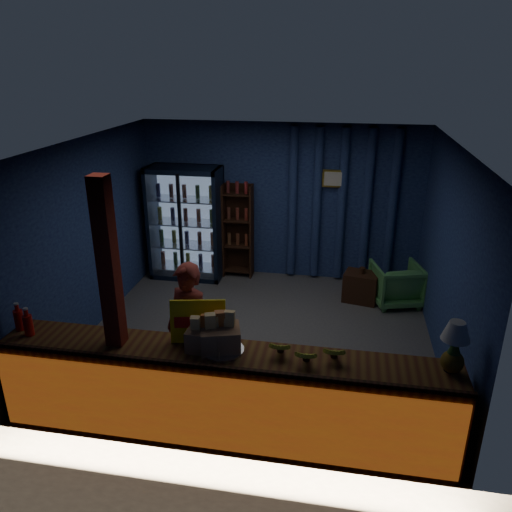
# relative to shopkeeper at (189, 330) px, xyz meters

# --- Properties ---
(ground) EXTENTS (4.60, 4.60, 0.00)m
(ground) POSITION_rel_shopkeeper_xyz_m (0.53, 1.26, -0.77)
(ground) COLOR #515154
(ground) RESTS_ON ground
(room_walls) EXTENTS (4.60, 4.60, 4.60)m
(room_walls) POSITION_rel_shopkeeper_xyz_m (0.53, 1.26, 0.80)
(room_walls) COLOR navy
(room_walls) RESTS_ON ground
(counter) EXTENTS (4.40, 0.57, 0.99)m
(counter) POSITION_rel_shopkeeper_xyz_m (0.53, -0.65, -0.29)
(counter) COLOR brown
(counter) RESTS_ON ground
(support_post) EXTENTS (0.16, 0.16, 2.60)m
(support_post) POSITION_rel_shopkeeper_xyz_m (-0.52, -0.64, 0.53)
(support_post) COLOR maroon
(support_post) RESTS_ON ground
(beverage_cooler) EXTENTS (1.20, 0.62, 1.90)m
(beverage_cooler) POSITION_rel_shopkeeper_xyz_m (-1.02, 3.17, 0.16)
(beverage_cooler) COLOR black
(beverage_cooler) RESTS_ON ground
(bottle_shelf) EXTENTS (0.50, 0.28, 1.60)m
(bottle_shelf) POSITION_rel_shopkeeper_xyz_m (-0.17, 3.31, 0.02)
(bottle_shelf) COLOR #3B1D12
(bottle_shelf) RESTS_ON ground
(curtain_folds) EXTENTS (1.74, 0.14, 2.50)m
(curtain_folds) POSITION_rel_shopkeeper_xyz_m (1.53, 3.40, 0.53)
(curtain_folds) COLOR navy
(curtain_folds) RESTS_ON room_walls
(framed_picture) EXTENTS (0.36, 0.04, 0.28)m
(framed_picture) POSITION_rel_shopkeeper_xyz_m (1.38, 3.35, 0.98)
(framed_picture) COLOR gold
(framed_picture) RESTS_ON room_walls
(shopkeeper) EXTENTS (0.66, 0.54, 1.54)m
(shopkeeper) POSITION_rel_shopkeeper_xyz_m (0.00, 0.00, 0.00)
(shopkeeper) COLOR maroon
(shopkeeper) RESTS_ON ground
(green_chair) EXTENTS (0.85, 0.87, 0.64)m
(green_chair) POSITION_rel_shopkeeper_xyz_m (2.43, 2.65, -0.45)
(green_chair) COLOR #50A152
(green_chair) RESTS_ON ground
(side_table) EXTENTS (0.58, 0.47, 0.56)m
(side_table) POSITION_rel_shopkeeper_xyz_m (1.91, 2.64, -0.54)
(side_table) COLOR #3B1D12
(side_table) RESTS_ON ground
(yellow_sign) EXTENTS (0.54, 0.21, 0.42)m
(yellow_sign) POSITION_rel_shopkeeper_xyz_m (0.25, -0.47, 0.39)
(yellow_sign) COLOR yellow
(yellow_sign) RESTS_ON counter
(soda_bottles) EXTENTS (0.25, 0.17, 0.30)m
(soda_bottles) POSITION_rel_shopkeeper_xyz_m (-1.52, -0.62, 0.30)
(soda_bottles) COLOR red
(soda_bottles) RESTS_ON counter
(snack_box_left) EXTENTS (0.43, 0.39, 0.39)m
(snack_box_left) POSITION_rel_shopkeeper_xyz_m (0.50, -0.59, 0.32)
(snack_box_left) COLOR #A77351
(snack_box_left) RESTS_ON counter
(snack_box_centre) EXTENTS (0.34, 0.29, 0.35)m
(snack_box_centre) POSITION_rel_shopkeeper_xyz_m (0.36, -0.60, 0.30)
(snack_box_centre) COLOR #A77351
(snack_box_centre) RESTS_ON counter
(pastry_tray) EXTENTS (0.42, 0.42, 0.07)m
(pastry_tray) POSITION_rel_shopkeeper_xyz_m (0.52, -0.61, 0.20)
(pastry_tray) COLOR silver
(pastry_tray) RESTS_ON counter
(banana_bunches) EXTENTS (0.72, 0.28, 0.16)m
(banana_bunches) POSITION_rel_shopkeeper_xyz_m (1.32, -0.59, 0.26)
(banana_bunches) COLOR yellow
(banana_bunches) RESTS_ON counter
(table_lamp) EXTENTS (0.25, 0.25, 0.49)m
(table_lamp) POSITION_rel_shopkeeper_xyz_m (2.58, -0.56, 0.56)
(table_lamp) COLOR black
(table_lamp) RESTS_ON counter
(pineapple) EXTENTS (0.20, 0.20, 0.34)m
(pineapple) POSITION_rel_shopkeeper_xyz_m (2.58, -0.59, 0.32)
(pineapple) COLOR #816217
(pineapple) RESTS_ON counter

